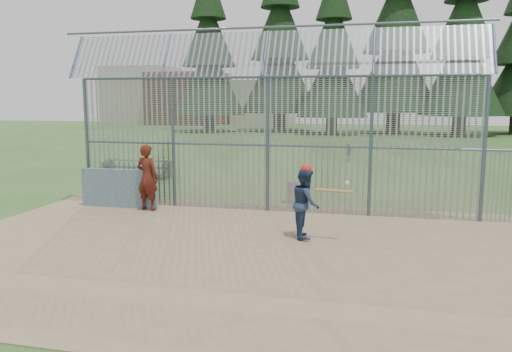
% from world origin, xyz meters
% --- Properties ---
extents(ground, '(120.00, 120.00, 0.00)m').
position_xyz_m(ground, '(0.00, 0.00, 0.00)').
color(ground, '#2D511E').
rests_on(ground, ground).
extents(dirt_infield, '(14.00, 10.00, 0.02)m').
position_xyz_m(dirt_infield, '(0.00, -0.50, 0.01)').
color(dirt_infield, '#756047').
rests_on(dirt_infield, ground).
extents(dugout_wall, '(2.50, 0.12, 1.20)m').
position_xyz_m(dugout_wall, '(-4.60, 2.90, 0.62)').
color(dugout_wall, '#38566B').
rests_on(dugout_wall, dirt_infield).
extents(batter, '(0.81, 0.94, 1.70)m').
position_xyz_m(batter, '(1.52, 0.80, 0.87)').
color(batter, '#21324F').
rests_on(batter, dirt_infield).
extents(onlooker, '(0.82, 0.62, 2.01)m').
position_xyz_m(onlooker, '(-3.55, 2.75, 1.02)').
color(onlooker, maroon).
rests_on(onlooker, dirt_infield).
extents(bg_kid_seated, '(0.59, 0.40, 0.92)m').
position_xyz_m(bg_kid_seated, '(1.76, 16.97, 0.46)').
color(bg_kid_seated, slate).
rests_on(bg_kid_seated, ground).
extents(batting_gear, '(1.26, 0.38, 0.65)m').
position_xyz_m(batting_gear, '(1.66, 0.76, 1.61)').
color(batting_gear, red).
rests_on(batting_gear, ground).
extents(trash_can, '(0.56, 0.56, 0.82)m').
position_xyz_m(trash_can, '(0.60, 4.83, 0.38)').
color(trash_can, gray).
rests_on(trash_can, ground).
extents(bleacher, '(3.00, 0.95, 0.72)m').
position_xyz_m(bleacher, '(-6.93, 8.77, 0.41)').
color(bleacher, gray).
rests_on(bleacher, ground).
extents(backstop_fence, '(20.09, 0.81, 5.30)m').
position_xyz_m(backstop_fence, '(1.81, 3.43, 2.36)').
color(backstop_fence, '#47566B').
rests_on(backstop_fence, ground).
extents(conifer_row, '(38.48, 12.26, 20.20)m').
position_xyz_m(conifer_row, '(1.93, 41.51, 10.83)').
color(conifer_row, '#332319').
rests_on(conifer_row, ground).
extents(distant_buildings, '(26.50, 10.50, 8.00)m').
position_xyz_m(distant_buildings, '(-23.18, 56.49, 3.60)').
color(distant_buildings, brown).
rests_on(distant_buildings, ground).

